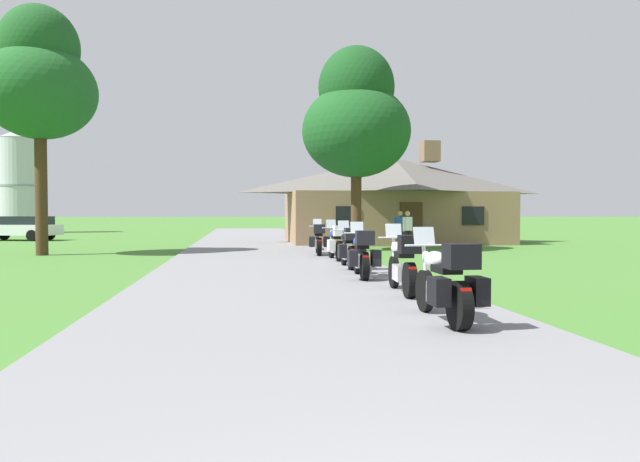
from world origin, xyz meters
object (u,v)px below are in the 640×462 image
Objects in this scene: motorcycle_blue_farthest_in_row at (319,240)px; bystander_white_shirt_near_lodge at (407,229)px; bystander_blue_shirt_beside_signpost at (400,228)px; tree_by_lodge_front at (356,119)px; motorcycle_silver_nearest_to_camera at (447,283)px; tree_left_near at (40,80)px; metal_silo_distant at (20,181)px; parked_white_suv_far_left at (19,227)px; motorcycle_black_fourth_in_row at (349,248)px; motorcycle_silver_second_in_row at (403,264)px; motorcycle_blue_fifth_in_row at (337,243)px; motorcycle_blue_third_in_row at (362,255)px.

bystander_white_shirt_near_lodge is (4.02, 2.36, 0.32)m from motorcycle_blue_farthest_in_row.
tree_by_lodge_front is at bearing 58.06° from bystander_blue_shirt_beside_signpost.
motorcycle_silver_nearest_to_camera is 19.33m from tree_left_near.
tree_left_near reaches higher than bystander_white_shirt_near_lodge.
tree_left_near is at bearing -69.27° from metal_silo_distant.
motorcycle_blue_farthest_in_row is 0.22× the size of tree_left_near.
metal_silo_distant is at bearing 116.02° from motorcycle_silver_nearest_to_camera.
metal_silo_distant is (-20.48, 29.29, 3.60)m from motorcycle_blue_farthest_in_row.
tree_by_lodge_front is (1.96, 2.83, 4.87)m from motorcycle_blue_farthest_in_row.
bystander_white_shirt_near_lodge is 23.16m from parked_white_suv_far_left.
tree_left_near reaches higher than motorcycle_silver_nearest_to_camera.
parked_white_suv_far_left is at bearing -71.02° from metal_silo_distant.
tree_left_near is (-10.17, 2.04, 5.92)m from motorcycle_blue_farthest_in_row.
motorcycle_silver_nearest_to_camera is at bearing -137.25° from parked_white_suv_far_left.
bystander_blue_shirt_beside_signpost is at bearing -45.71° from metal_silo_distant.
motorcycle_black_fourth_in_row is 0.25× the size of metal_silo_distant.
parked_white_suv_far_left is at bearing 145.52° from tree_by_lodge_front.
tree_left_near is 15.00m from parked_white_suv_far_left.
metal_silo_distant reaches higher than motorcycle_silver_second_in_row.
motorcycle_black_fourth_in_row is at bearing 32.34° from bystander_white_shirt_near_lodge.
motorcycle_silver_nearest_to_camera is 0.22× the size of tree_left_near.
motorcycle_black_fourth_in_row is at bearing -94.10° from motorcycle_blue_fifth_in_row.
parked_white_suv_far_left is (-5.34, 12.79, -5.75)m from tree_left_near.
tree_left_near reaches higher than motorcycle_blue_third_in_row.
motorcycle_blue_third_in_row is 10.82m from bystander_white_shirt_near_lodge.
tree_by_lodge_front is at bearing 78.76° from motorcycle_black_fourth_in_row.
motorcycle_silver_nearest_to_camera is 1.25× the size of bystander_white_shirt_near_lodge.
motorcycle_silver_second_in_row is at bearing -134.13° from parked_white_suv_far_left.
metal_silo_distant is (-24.65, 25.27, 3.28)m from bystander_blue_shirt_beside_signpost.
bystander_blue_shirt_beside_signpost is 35.46m from metal_silo_distant.
tree_by_lodge_front is at bearing 86.29° from motorcycle_silver_second_in_row.
bystander_blue_shirt_beside_signpost is 15.52m from tree_left_near.
tree_left_near is (-10.13, 15.36, 5.92)m from motorcycle_silver_nearest_to_camera.
tree_left_near is at bearing 155.04° from motorcycle_blue_fifth_in_row.
motorcycle_silver_nearest_to_camera is at bearing -89.78° from motorcycle_black_fourth_in_row.
bystander_blue_shirt_beside_signpost is 22.45m from parked_white_suv_far_left.
metal_silo_distant is at bearing 121.43° from motorcycle_silver_second_in_row.
metal_silo_distant reaches higher than bystander_blue_shirt_beside_signpost.
tree_left_near reaches higher than metal_silo_distant.
bystander_blue_shirt_beside_signpost is at bearing 28.20° from tree_by_lodge_front.
motorcycle_blue_fifth_in_row is at bearing 88.74° from bystander_blue_shirt_beside_signpost.
tree_left_near is (-14.19, -0.32, 5.60)m from bystander_white_shirt_near_lodge.
bystander_white_shirt_near_lodge reaches higher than motorcycle_blue_third_in_row.
motorcycle_blue_fifth_in_row is 7.58m from bystander_blue_shirt_beside_signpost.
motorcycle_silver_second_in_row is 44.87m from metal_silo_distant.
tree_left_near reaches higher than tree_by_lodge_front.
motorcycle_blue_fifth_in_row is 0.42× the size of parked_white_suv_far_left.
motorcycle_silver_second_in_row is 29.69m from parked_white_suv_far_left.
parked_white_suv_far_left is at bearing -63.15° from bystander_white_shirt_near_lodge.
motorcycle_blue_farthest_in_row is 0.25× the size of tree_by_lodge_front.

